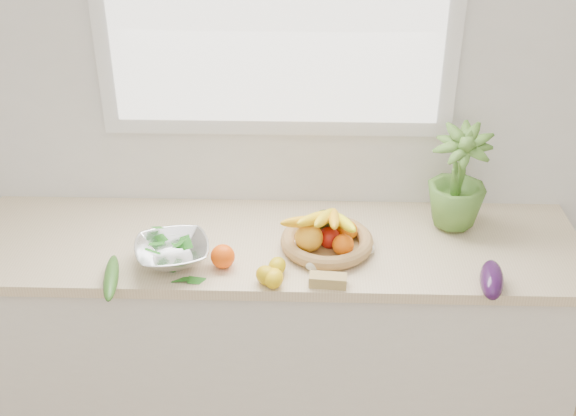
{
  "coord_description": "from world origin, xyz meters",
  "views": [
    {
      "loc": [
        0.12,
        -0.27,
        2.32
      ],
      "look_at": [
        0.05,
        1.93,
        1.05
      ],
      "focal_mm": 45.0,
      "sensor_mm": 36.0,
      "label": 1
    }
  ],
  "objects_px": {
    "cucumber": "(111,277)",
    "fruit_basket": "(326,236)",
    "potted_herb": "(458,177)",
    "colander_with_spinach": "(172,249)",
    "eggplant": "(492,280)",
    "apple": "(329,238)"
  },
  "relations": [
    {
      "from": "eggplant",
      "to": "potted_herb",
      "type": "bearing_deg",
      "value": 98.61
    },
    {
      "from": "eggplant",
      "to": "potted_herb",
      "type": "height_order",
      "value": "potted_herb"
    },
    {
      "from": "cucumber",
      "to": "fruit_basket",
      "type": "height_order",
      "value": "fruit_basket"
    },
    {
      "from": "eggplant",
      "to": "apple",
      "type": "bearing_deg",
      "value": 155.45
    },
    {
      "from": "potted_herb",
      "to": "colander_with_spinach",
      "type": "xyz_separation_m",
      "value": [
        -1.01,
        -0.28,
        -0.15
      ]
    },
    {
      "from": "fruit_basket",
      "to": "apple",
      "type": "bearing_deg",
      "value": 26.72
    },
    {
      "from": "fruit_basket",
      "to": "colander_with_spinach",
      "type": "relative_size",
      "value": 1.37
    },
    {
      "from": "apple",
      "to": "fruit_basket",
      "type": "distance_m",
      "value": 0.02
    },
    {
      "from": "potted_herb",
      "to": "fruit_basket",
      "type": "height_order",
      "value": "potted_herb"
    },
    {
      "from": "eggplant",
      "to": "cucumber",
      "type": "distance_m",
      "value": 1.25
    },
    {
      "from": "cucumber",
      "to": "fruit_basket",
      "type": "distance_m",
      "value": 0.75
    },
    {
      "from": "apple",
      "to": "potted_herb",
      "type": "bearing_deg",
      "value": 18.59
    },
    {
      "from": "eggplant",
      "to": "cucumber",
      "type": "relative_size",
      "value": 0.78
    },
    {
      "from": "fruit_basket",
      "to": "potted_herb",
      "type": "bearing_deg",
      "value": 18.81
    },
    {
      "from": "apple",
      "to": "fruit_basket",
      "type": "xyz_separation_m",
      "value": [
        -0.01,
        -0.01,
        0.01
      ]
    },
    {
      "from": "apple",
      "to": "cucumber",
      "type": "relative_size",
      "value": 0.31
    },
    {
      "from": "eggplant",
      "to": "potted_herb",
      "type": "xyz_separation_m",
      "value": [
        -0.06,
        0.4,
        0.17
      ]
    },
    {
      "from": "eggplant",
      "to": "colander_with_spinach",
      "type": "relative_size",
      "value": 0.65
    },
    {
      "from": "apple",
      "to": "eggplant",
      "type": "distance_m",
      "value": 0.58
    },
    {
      "from": "eggplant",
      "to": "colander_with_spinach",
      "type": "bearing_deg",
      "value": 173.91
    },
    {
      "from": "potted_herb",
      "to": "fruit_basket",
      "type": "relative_size",
      "value": 0.91
    },
    {
      "from": "apple",
      "to": "eggplant",
      "type": "height_order",
      "value": "same"
    }
  ]
}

